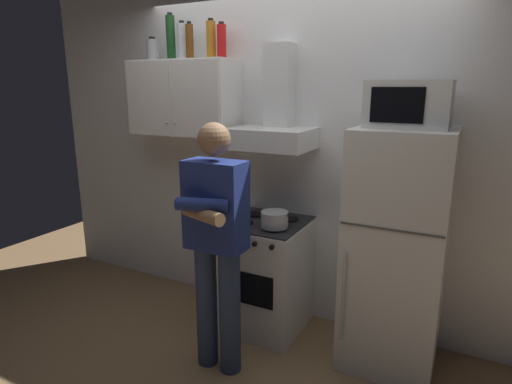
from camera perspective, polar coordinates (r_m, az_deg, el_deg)
The scene contains 15 objects.
ground_plane at distance 3.33m, azimuth 0.00°, elevation -19.58°, with size 7.00×7.00×0.00m, color olive.
back_wall_tiled at distance 3.35m, azimuth 4.74°, elevation 5.52°, with size 4.80×0.10×2.70m, color white.
upper_cabinet at distance 3.55m, azimuth -9.68°, elevation 12.32°, with size 0.90×0.37×0.60m.
stove_oven at distance 3.33m, azimuth 1.23°, elevation -11.02°, with size 0.60×0.62×0.87m.
range_hood at distance 3.14m, azimuth 2.37°, elevation 9.53°, with size 0.60×0.44×0.75m.
refrigerator at distance 2.93m, azimuth 18.34°, elevation -7.57°, with size 0.60×0.62×1.60m.
microwave at distance 2.76m, azimuth 19.91°, elevation 11.08°, with size 0.48×0.37×0.28m.
person_standing at distance 2.69m, azimuth -5.43°, elevation -6.57°, with size 0.38×0.33×1.64m.
cooking_pot at distance 3.00m, azimuth 2.51°, elevation -3.70°, with size 0.29×0.19×0.11m.
bottle_vodka_clear at distance 3.60m, azimuth -9.91°, elevation 19.36°, with size 0.07×0.07×0.30m.
bottle_wine_green at distance 3.64m, azimuth -11.42°, elevation 19.73°, with size 0.07×0.07×0.36m.
bottle_liquor_amber at distance 3.46m, azimuth -6.07°, elevation 19.73°, with size 0.07×0.07×0.30m.
bottle_beer_brown at distance 3.52m, azimuth -8.94°, elevation 19.40°, with size 0.06×0.06×0.28m.
bottle_soda_red at distance 3.40m, azimuth -4.65°, elevation 19.59°, with size 0.07×0.07×0.26m.
bottle_canister_steel at distance 3.74m, azimuth -13.77°, elevation 18.13°, with size 0.09×0.09×0.19m.
Camera 1 is at (1.28, -2.46, 1.84)m, focal length 29.68 mm.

